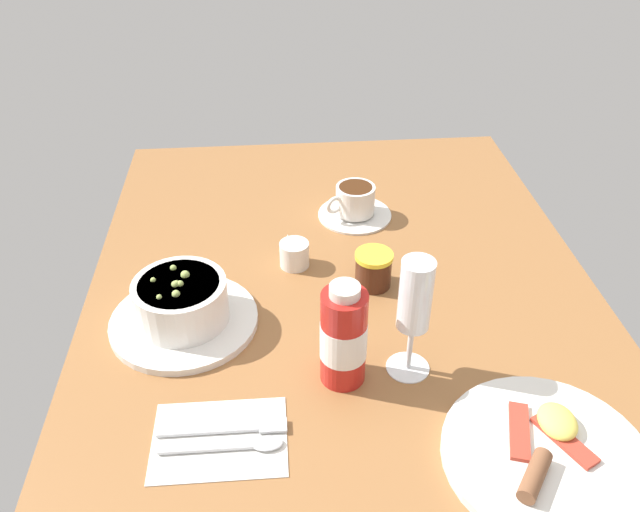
{
  "coord_description": "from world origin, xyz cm",
  "views": [
    {
      "loc": [
        84.24,
        -10.95,
        66.33
      ],
      "look_at": [
        -2.36,
        -3.61,
        4.66
      ],
      "focal_mm": 36.29,
      "sensor_mm": 36.0,
      "label": 1
    }
  ],
  "objects_px": {
    "jam_jar": "(373,269)",
    "breakfast_plate": "(546,454)",
    "porridge_bowl": "(182,305)",
    "cutlery_setting": "(223,438)",
    "sauce_bottle_red": "(344,337)",
    "coffee_cup": "(355,204)",
    "creamer_jug": "(294,254)",
    "wine_glass": "(415,302)"
  },
  "relations": [
    {
      "from": "jam_jar",
      "to": "sauce_bottle_red",
      "type": "xyz_separation_m",
      "value": [
        0.2,
        -0.07,
        0.04
      ]
    },
    {
      "from": "wine_glass",
      "to": "coffee_cup",
      "type": "bearing_deg",
      "value": -176.8
    },
    {
      "from": "jam_jar",
      "to": "breakfast_plate",
      "type": "bearing_deg",
      "value": 23.6
    },
    {
      "from": "creamer_jug",
      "to": "jam_jar",
      "type": "bearing_deg",
      "value": 62.13
    },
    {
      "from": "porridge_bowl",
      "to": "cutlery_setting",
      "type": "relative_size",
      "value": 1.32
    },
    {
      "from": "jam_jar",
      "to": "sauce_bottle_red",
      "type": "height_order",
      "value": "sauce_bottle_red"
    },
    {
      "from": "cutlery_setting",
      "to": "creamer_jug",
      "type": "relative_size",
      "value": 2.82
    },
    {
      "from": "creamer_jug",
      "to": "wine_glass",
      "type": "bearing_deg",
      "value": 29.28
    },
    {
      "from": "porridge_bowl",
      "to": "breakfast_plate",
      "type": "distance_m",
      "value": 0.55
    },
    {
      "from": "sauce_bottle_red",
      "to": "coffee_cup",
      "type": "bearing_deg",
      "value": 170.44
    },
    {
      "from": "porridge_bowl",
      "to": "breakfast_plate",
      "type": "height_order",
      "value": "porridge_bowl"
    },
    {
      "from": "coffee_cup",
      "to": "sauce_bottle_red",
      "type": "distance_m",
      "value": 0.43
    },
    {
      "from": "porridge_bowl",
      "to": "sauce_bottle_red",
      "type": "distance_m",
      "value": 0.27
    },
    {
      "from": "porridge_bowl",
      "to": "wine_glass",
      "type": "xyz_separation_m",
      "value": [
        0.12,
        0.32,
        0.08
      ]
    },
    {
      "from": "breakfast_plate",
      "to": "porridge_bowl",
      "type": "bearing_deg",
      "value": -122.08
    },
    {
      "from": "porridge_bowl",
      "to": "sauce_bottle_red",
      "type": "height_order",
      "value": "sauce_bottle_red"
    },
    {
      "from": "jam_jar",
      "to": "porridge_bowl",
      "type": "bearing_deg",
      "value": -76.44
    },
    {
      "from": "breakfast_plate",
      "to": "cutlery_setting",
      "type": "bearing_deg",
      "value": -99.02
    },
    {
      "from": "jam_jar",
      "to": "breakfast_plate",
      "type": "distance_m",
      "value": 0.4
    },
    {
      "from": "creamer_jug",
      "to": "breakfast_plate",
      "type": "xyz_separation_m",
      "value": [
        0.43,
        0.29,
        -0.01
      ]
    },
    {
      "from": "porridge_bowl",
      "to": "coffee_cup",
      "type": "distance_m",
      "value": 0.42
    },
    {
      "from": "creamer_jug",
      "to": "sauce_bottle_red",
      "type": "height_order",
      "value": "sauce_bottle_red"
    },
    {
      "from": "porridge_bowl",
      "to": "creamer_jug",
      "type": "bearing_deg",
      "value": 128.46
    },
    {
      "from": "wine_glass",
      "to": "sauce_bottle_red",
      "type": "xyz_separation_m",
      "value": [
        0.01,
        -0.09,
        -0.05
      ]
    },
    {
      "from": "cutlery_setting",
      "to": "jam_jar",
      "type": "xyz_separation_m",
      "value": [
        -0.3,
        0.24,
        0.03
      ]
    },
    {
      "from": "jam_jar",
      "to": "breakfast_plate",
      "type": "relative_size",
      "value": 0.25
    },
    {
      "from": "coffee_cup",
      "to": "creamer_jug",
      "type": "distance_m",
      "value": 0.2
    },
    {
      "from": "porridge_bowl",
      "to": "breakfast_plate",
      "type": "bearing_deg",
      "value": 57.92
    },
    {
      "from": "creamer_jug",
      "to": "coffee_cup",
      "type": "bearing_deg",
      "value": 140.52
    },
    {
      "from": "creamer_jug",
      "to": "breakfast_plate",
      "type": "height_order",
      "value": "creamer_jug"
    },
    {
      "from": "creamer_jug",
      "to": "breakfast_plate",
      "type": "relative_size",
      "value": 0.24
    },
    {
      "from": "porridge_bowl",
      "to": "wine_glass",
      "type": "bearing_deg",
      "value": 69.28
    },
    {
      "from": "breakfast_plate",
      "to": "sauce_bottle_red",
      "type": "bearing_deg",
      "value": -124.38
    },
    {
      "from": "cutlery_setting",
      "to": "jam_jar",
      "type": "relative_size",
      "value": 2.74
    },
    {
      "from": "cutlery_setting",
      "to": "coffee_cup",
      "type": "height_order",
      "value": "coffee_cup"
    },
    {
      "from": "wine_glass",
      "to": "jam_jar",
      "type": "relative_size",
      "value": 2.97
    },
    {
      "from": "breakfast_plate",
      "to": "creamer_jug",
      "type": "bearing_deg",
      "value": -146.43
    },
    {
      "from": "porridge_bowl",
      "to": "jam_jar",
      "type": "distance_m",
      "value": 0.31
    },
    {
      "from": "porridge_bowl",
      "to": "wine_glass",
      "type": "relative_size",
      "value": 1.21
    },
    {
      "from": "wine_glass",
      "to": "jam_jar",
      "type": "height_order",
      "value": "wine_glass"
    },
    {
      "from": "porridge_bowl",
      "to": "cutlery_setting",
      "type": "bearing_deg",
      "value": 16.57
    },
    {
      "from": "porridge_bowl",
      "to": "breakfast_plate",
      "type": "xyz_separation_m",
      "value": [
        0.29,
        0.46,
        -0.03
      ]
    }
  ]
}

